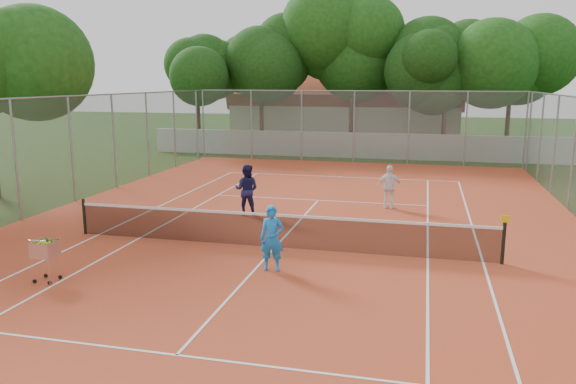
% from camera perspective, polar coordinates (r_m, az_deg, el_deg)
% --- Properties ---
extents(ground, '(120.00, 120.00, 0.00)m').
position_cam_1_polar(ground, '(15.64, -1.31, -5.73)').
color(ground, '#1A390F').
rests_on(ground, ground).
extents(court_pad, '(18.00, 34.00, 0.02)m').
position_cam_1_polar(court_pad, '(15.63, -1.31, -5.69)').
color(court_pad, '#BD4624').
rests_on(court_pad, ground).
extents(court_lines, '(10.98, 23.78, 0.01)m').
position_cam_1_polar(court_lines, '(15.63, -1.31, -5.65)').
color(court_lines, white).
rests_on(court_lines, court_pad).
extents(tennis_net, '(11.88, 0.10, 0.98)m').
position_cam_1_polar(tennis_net, '(15.49, -1.32, -3.92)').
color(tennis_net, black).
rests_on(tennis_net, court_pad).
extents(perimeter_fence, '(18.00, 34.00, 4.00)m').
position_cam_1_polar(perimeter_fence, '(15.17, -1.35, 1.52)').
color(perimeter_fence, slate).
rests_on(perimeter_fence, ground).
extents(boundary_wall, '(26.00, 0.30, 1.50)m').
position_cam_1_polar(boundary_wall, '(33.88, 7.08, 4.72)').
color(boundary_wall, silver).
rests_on(boundary_wall, ground).
extents(clubhouse, '(16.40, 9.00, 4.40)m').
position_cam_1_polar(clubhouse, '(43.90, 6.07, 8.13)').
color(clubhouse, beige).
rests_on(clubhouse, ground).
extents(tropical_trees, '(29.00, 19.00, 10.00)m').
position_cam_1_polar(tropical_trees, '(36.64, 7.81, 11.85)').
color(tropical_trees, black).
rests_on(tropical_trees, ground).
extents(player_near, '(0.62, 0.44, 1.61)m').
position_cam_1_polar(player_near, '(13.59, -1.64, -4.73)').
color(player_near, blue).
rests_on(player_near, court_pad).
extents(player_far_left, '(0.85, 0.67, 1.74)m').
position_cam_1_polar(player_far_left, '(19.28, -4.22, 0.24)').
color(player_far_left, '#181949').
rests_on(player_far_left, court_pad).
extents(player_far_right, '(0.94, 0.42, 1.57)m').
position_cam_1_polar(player_far_right, '(20.52, 10.28, 0.52)').
color(player_far_right, white).
rests_on(player_far_right, court_pad).
extents(ball_hopper, '(0.67, 0.67, 1.06)m').
position_cam_1_polar(ball_hopper, '(14.05, -23.38, -6.32)').
color(ball_hopper, silver).
rests_on(ball_hopper, court_pad).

